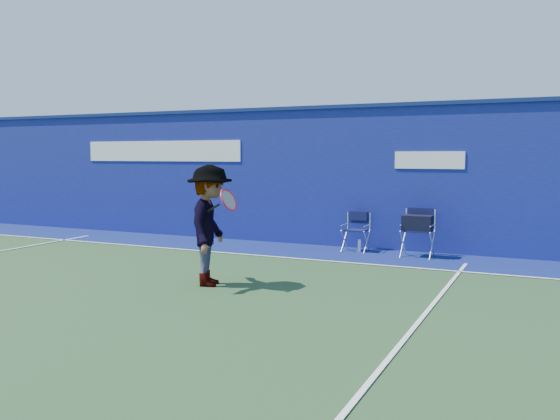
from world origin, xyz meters
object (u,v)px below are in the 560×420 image
at_px(directors_chair_left, 356,238).
at_px(tennis_player, 210,225).
at_px(water_bottle, 359,246).
at_px(directors_chair_right, 418,237).

relative_size(directors_chair_left, tennis_player, 0.44).
distance_m(directors_chair_left, water_bottle, 0.18).
xyz_separation_m(directors_chair_left, directors_chair_right, (1.31, -0.17, 0.13)).
distance_m(water_bottle, tennis_player, 4.22).
xyz_separation_m(water_bottle, tennis_player, (-1.15, -3.98, 0.80)).
relative_size(directors_chair_left, directors_chair_right, 0.86).
height_order(directors_chair_left, water_bottle, directors_chair_left).
distance_m(directors_chair_left, tennis_player, 4.23).
relative_size(directors_chair_right, tennis_player, 0.51).
relative_size(water_bottle, tennis_player, 0.14).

